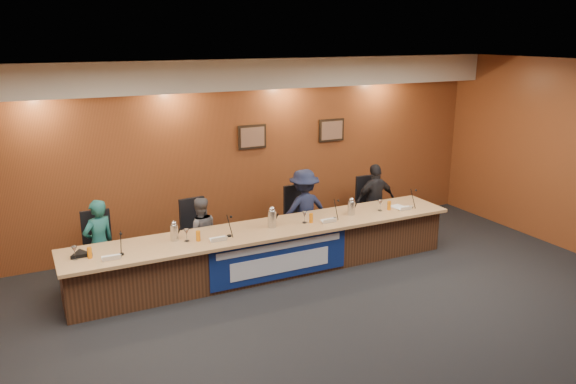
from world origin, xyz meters
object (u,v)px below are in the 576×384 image
office_chair_b (199,237)px  office_chair_c (301,221)px  dais_body (269,251)px  panelist_d (375,201)px  panelist_c (304,210)px  carafe_mid (272,219)px  carafe_left (174,233)px  banner (280,258)px  office_chair_d (371,210)px  speakerphone (81,254)px  panelist_a (99,244)px  carafe_right (351,208)px  panelist_b (200,233)px  office_chair_a (99,253)px

office_chair_b → office_chair_c: (1.83, 0.00, 0.00)m
dais_body → panelist_d: bearing=14.7°
panelist_c → carafe_mid: (-0.90, -0.67, 0.18)m
carafe_left → banner: bearing=-17.5°
office_chair_d → speakerphone: 5.16m
banner → office_chair_c: bearing=50.6°
dais_body → panelist_a: size_ratio=4.53×
panelist_c → carafe_right: panelist_c is taller
office_chair_b → carafe_left: size_ratio=2.06×
panelist_a → carafe_left: panelist_a is taller
office_chair_b → panelist_a: bearing=177.3°
banner → panelist_b: size_ratio=1.90×
carafe_right → office_chair_d: bearing=39.6°
panelist_a → carafe_right: (3.85, -0.68, 0.20)m
panelist_a → carafe_left: (0.96, -0.58, 0.20)m
banner → office_chair_a: 2.66m
speakerphone → banner: bearing=-9.1°
banner → panelist_a: size_ratio=1.66×
office_chair_a → dais_body: bearing=-13.2°
dais_body → office_chair_b: 1.16m
office_chair_c → carafe_right: carafe_right is taller
panelist_c → carafe_right: bearing=127.3°
banner → office_chair_d: size_ratio=4.58×
panelist_a → carafe_right: panelist_a is taller
panelist_d → carafe_mid: panelist_d is taller
office_chair_d → dais_body: bearing=-160.4°
office_chair_a → carafe_left: carafe_left is taller
carafe_mid → panelist_d: bearing=15.9°
dais_body → office_chair_c: dais_body is taller
office_chair_d → speakerphone: speakerphone is taller
office_chair_a → panelist_d: bearing=2.4°
carafe_left → office_chair_d: bearing=10.1°
office_chair_a → office_chair_d: 4.79m
dais_body → panelist_a: bearing=165.4°
banner → office_chair_d: 2.65m
panelist_d → office_chair_a: size_ratio=2.82×
panelist_a → panelist_b: (1.51, 0.00, -0.08)m
banner → panelist_c: bearing=48.0°
panelist_d → speakerphone: 5.14m
panelist_b → panelist_d: (3.28, 0.00, 0.10)m
panelist_b → panelist_d: 3.28m
panelist_a → office_chair_a: size_ratio=2.76×
dais_body → carafe_left: bearing=178.4°
panelist_d → carafe_right: 1.18m
panelist_d → carafe_left: size_ratio=5.80×
office_chair_a → office_chair_b: same height
panelist_b → office_chair_c: bearing=-168.1°
carafe_mid → panelist_c: bearing=36.6°
banner → panelist_a: 2.64m
office_chair_c → carafe_mid: bearing=-144.1°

